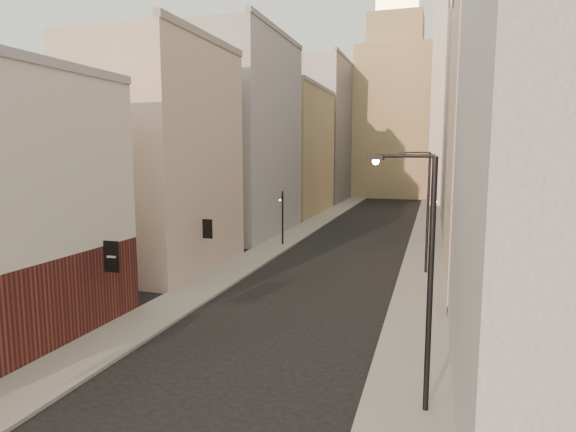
{
  "coord_description": "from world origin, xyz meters",
  "views": [
    {
      "loc": [
        7.14,
        -4.76,
        8.45
      ],
      "look_at": [
        -1.1,
        22.13,
        4.74
      ],
      "focal_mm": 30.0,
      "sensor_mm": 36.0,
      "label": 1
    }
  ],
  "objects_px": {
    "white_tower": "(458,88)",
    "traffic_light_left": "(283,207)",
    "clock_tower": "(394,105)",
    "streetlamp_near": "(424,269)",
    "streetlamp_mid": "(425,205)",
    "traffic_light_right": "(433,206)"
  },
  "relations": [
    {
      "from": "clock_tower",
      "to": "white_tower",
      "type": "height_order",
      "value": "clock_tower"
    },
    {
      "from": "clock_tower",
      "to": "streetlamp_near",
      "type": "bearing_deg",
      "value": -84.45
    },
    {
      "from": "streetlamp_near",
      "to": "traffic_light_right",
      "type": "height_order",
      "value": "streetlamp_near"
    },
    {
      "from": "traffic_light_left",
      "to": "traffic_light_right",
      "type": "bearing_deg",
      "value": -165.44
    },
    {
      "from": "streetlamp_near",
      "to": "traffic_light_right",
      "type": "bearing_deg",
      "value": 99.06
    },
    {
      "from": "traffic_light_left",
      "to": "traffic_light_right",
      "type": "height_order",
      "value": "same"
    },
    {
      "from": "clock_tower",
      "to": "traffic_light_left",
      "type": "height_order",
      "value": "clock_tower"
    },
    {
      "from": "clock_tower",
      "to": "white_tower",
      "type": "relative_size",
      "value": 1.08
    },
    {
      "from": "white_tower",
      "to": "traffic_light_left",
      "type": "height_order",
      "value": "white_tower"
    },
    {
      "from": "streetlamp_mid",
      "to": "traffic_light_left",
      "type": "height_order",
      "value": "streetlamp_mid"
    },
    {
      "from": "clock_tower",
      "to": "streetlamp_mid",
      "type": "relative_size",
      "value": 5.27
    },
    {
      "from": "streetlamp_near",
      "to": "streetlamp_mid",
      "type": "xyz_separation_m",
      "value": [
        -0.38,
        18.85,
        0.07
      ]
    },
    {
      "from": "white_tower",
      "to": "traffic_light_left",
      "type": "distance_m",
      "value": 46.96
    },
    {
      "from": "white_tower",
      "to": "streetlamp_near",
      "type": "bearing_deg",
      "value": -92.63
    },
    {
      "from": "white_tower",
      "to": "traffic_light_left",
      "type": "relative_size",
      "value": 8.3
    },
    {
      "from": "white_tower",
      "to": "traffic_light_right",
      "type": "xyz_separation_m",
      "value": [
        -2.93,
        -39.08,
        -14.81
      ]
    },
    {
      "from": "streetlamp_near",
      "to": "streetlamp_mid",
      "type": "bearing_deg",
      "value": 100.54
    },
    {
      "from": "streetlamp_near",
      "to": "traffic_light_right",
      "type": "xyz_separation_m",
      "value": [
        0.17,
        28.27,
        -1.01
      ]
    },
    {
      "from": "streetlamp_near",
      "to": "traffic_light_left",
      "type": "relative_size",
      "value": 1.68
    },
    {
      "from": "streetlamp_near",
      "to": "white_tower",
      "type": "bearing_deg",
      "value": 96.76
    },
    {
      "from": "streetlamp_mid",
      "to": "traffic_light_left",
      "type": "bearing_deg",
      "value": 160.53
    },
    {
      "from": "clock_tower",
      "to": "traffic_light_right",
      "type": "bearing_deg",
      "value": -81.36
    }
  ]
}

